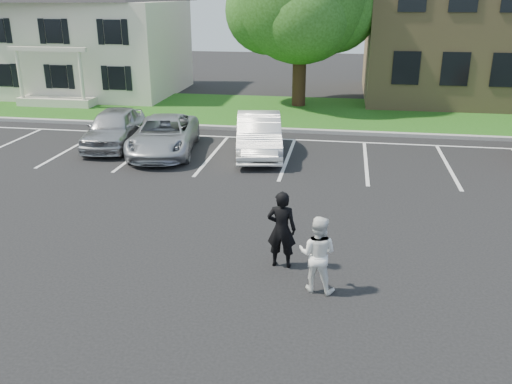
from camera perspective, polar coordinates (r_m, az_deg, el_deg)
ground_plane at (r=12.33m, az=-0.77°, el=-7.05°), size 90.00×90.00×0.00m
curb at (r=23.54m, az=4.41°, el=6.47°), size 40.00×0.30×0.15m
grass_strip at (r=27.43m, az=5.18°, el=8.35°), size 44.00×8.00×0.08m
stall_lines at (r=20.53m, az=7.52°, el=4.10°), size 34.00×5.36×0.01m
house at (r=34.25m, az=-17.21°, el=16.33°), size 10.30×9.22×7.60m
man_black_suit at (r=11.68m, az=2.71°, el=-3.95°), size 0.65×0.45×1.74m
man_white_shirt at (r=10.84m, az=6.49°, el=-6.50°), size 0.88×0.74×1.60m
car_silver_west at (r=21.85m, az=-14.71°, el=6.57°), size 2.24×4.49×1.47m
car_silver_minivan at (r=20.55m, az=-9.68°, el=5.91°), size 2.94×5.09×1.34m
car_white_sedan at (r=20.02m, az=0.30°, el=6.05°), size 2.34×4.74×1.49m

